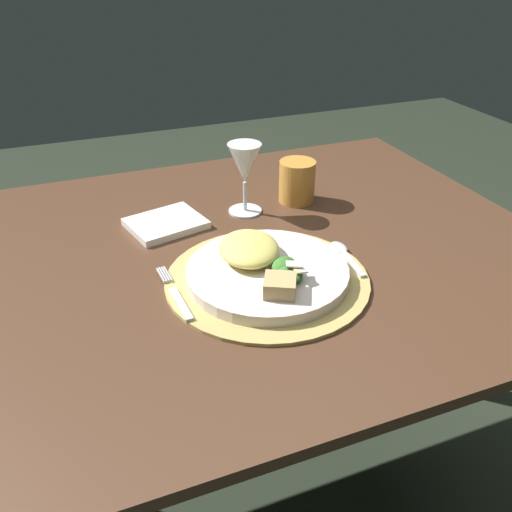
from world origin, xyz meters
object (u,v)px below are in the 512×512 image
object	(u,v)px
napkin	(166,223)
amber_tumbler	(297,181)
dinner_plate	(267,273)
spoon	(343,252)
dining_table	(214,319)
wine_glass	(245,166)
fork	(176,295)

from	to	relation	value
napkin	amber_tumbler	bearing A→B (deg)	3.08
dinner_plate	napkin	size ratio (longest dim) A/B	1.94
spoon	amber_tumbler	xyz separation A→B (m)	(0.02, 0.24, 0.04)
napkin	amber_tumbler	world-z (taller)	amber_tumbler
spoon	napkin	xyz separation A→B (m)	(-0.26, 0.23, -0.00)
dining_table	spoon	bearing A→B (deg)	-22.93
wine_glass	amber_tumbler	distance (m)	0.13
dining_table	wine_glass	xyz separation A→B (m)	(0.12, 0.14, 0.24)
dinner_plate	amber_tumbler	world-z (taller)	amber_tumbler
dining_table	amber_tumbler	world-z (taller)	amber_tumbler
dinner_plate	amber_tumbler	distance (m)	0.32
dining_table	fork	world-z (taller)	fork
dinner_plate	fork	world-z (taller)	dinner_plate
dinner_plate	fork	bearing A→B (deg)	178.78
wine_glass	amber_tumbler	xyz separation A→B (m)	(0.12, 0.01, -0.06)
wine_glass	spoon	bearing A→B (deg)	-67.09
napkin	amber_tumbler	size ratio (longest dim) A/B	1.56
fork	wine_glass	bearing A→B (deg)	50.20
wine_glass	amber_tumbler	size ratio (longest dim) A/B	1.64
amber_tumbler	wine_glass	bearing A→B (deg)	-175.02
fork	spoon	distance (m)	0.31
dinner_plate	spoon	distance (m)	0.16
spoon	amber_tumbler	distance (m)	0.25
spoon	napkin	distance (m)	0.35
dining_table	napkin	world-z (taller)	napkin
dinner_plate	wine_glass	world-z (taller)	wine_glass
dining_table	wine_glass	world-z (taller)	wine_glass
fork	napkin	xyz separation A→B (m)	(0.04, 0.25, -0.00)
dining_table	amber_tumbler	size ratio (longest dim) A/B	14.21
dining_table	fork	bearing A→B (deg)	-129.42
dining_table	dinner_plate	distance (m)	0.21
fork	spoon	xyz separation A→B (m)	(0.31, 0.02, 0.00)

